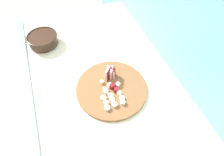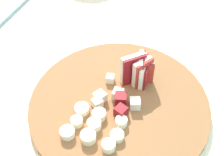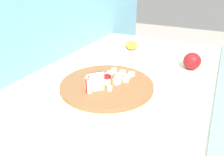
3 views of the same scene
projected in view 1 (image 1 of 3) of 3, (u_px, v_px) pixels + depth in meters
name	position (u px, v px, depth m)	size (l,w,h in m)	color
ground	(108.00, 147.00, 1.62)	(10.00, 10.00, 0.00)	#B2ADA3
tiled_countertop	(107.00, 127.00, 1.27)	(1.44, 0.75, 0.89)	beige
tile_backsplash	(168.00, 85.00, 1.11)	(2.40, 0.04, 1.47)	#6BADC6
cutting_board	(112.00, 89.00, 0.91)	(0.35, 0.35, 0.02)	brown
apple_wedge_fan	(111.00, 73.00, 0.93)	(0.06, 0.06, 0.07)	#B22D23
apple_dice_pile	(111.00, 87.00, 0.90)	(0.09, 0.09, 0.02)	white
banana_slice_rows	(113.00, 100.00, 0.86)	(0.08, 0.11, 0.02)	#F4EAC6
ceramic_bowl	(43.00, 39.00, 1.09)	(0.18, 0.18, 0.06)	#382319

